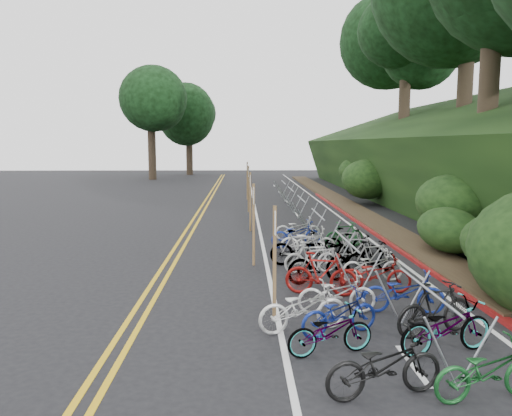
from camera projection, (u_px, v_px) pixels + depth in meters
The scene contains 11 objects.
ground at pixel (230, 324), 10.24m from camera, with size 120.00×120.00×0.00m, color black.
road_markings at pixel (252, 235), 20.26m from camera, with size 7.47×80.00×0.01m.
red_curb at pixel (364, 226), 22.28m from camera, with size 0.25×28.00×0.10m, color maroon.
embankment at pixel (459, 163), 29.14m from camera, with size 14.30×48.14×9.11m.
tree_cluster at pixel (395, 14), 30.86m from camera, with size 32.59×54.16×18.64m.
bike_rack_front at pixel (427, 306), 8.77m from camera, with size 1.14×2.90×1.17m.
bike_racks_rest at pixel (301, 205), 23.10m from camera, with size 1.14×23.00×1.17m.
signpost_near at pixel (275, 254), 10.55m from camera, with size 0.08×0.40×2.40m.
signposts_rest at pixel (249, 191), 23.95m from camera, with size 0.08×18.40×2.50m.
bike_front at pixel (303, 308), 9.81m from camera, with size 1.84×0.64×0.96m, color beige.
bike_valet at pixel (347, 270), 12.71m from camera, with size 3.19×13.83×1.10m.
Camera 1 is at (0.25, -9.86, 3.68)m, focal length 35.00 mm.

